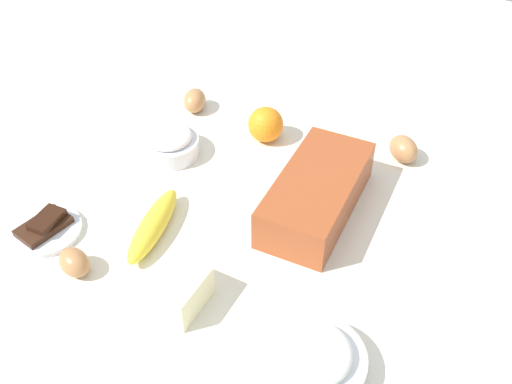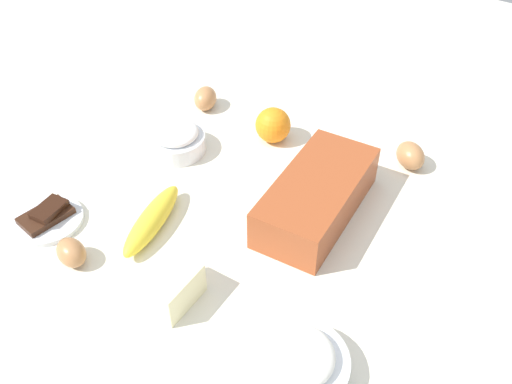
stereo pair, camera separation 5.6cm
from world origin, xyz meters
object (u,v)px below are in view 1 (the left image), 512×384
at_px(flour_bowl, 313,359).
at_px(chocolate_plate, 45,228).
at_px(loaf_pan, 317,193).
at_px(egg_loose, 195,101).
at_px(butter_block, 182,292).
at_px(egg_beside_bowl, 403,149).
at_px(egg_near_butter, 74,262).
at_px(banana, 153,225).
at_px(sugar_bowl, 169,143).
at_px(orange_fruit, 266,125).

relative_size(flour_bowl, chocolate_plate, 1.16).
distance_m(loaf_pan, egg_loose, 0.42).
height_order(butter_block, egg_loose, butter_block).
height_order(egg_beside_bowl, chocolate_plate, egg_beside_bowl).
distance_m(butter_block, egg_beside_bowl, 0.56).
bearing_deg(egg_near_butter, egg_beside_bowl, -33.33).
xyz_separation_m(banana, egg_near_butter, (-0.14, 0.06, 0.00)).
relative_size(egg_loose, chocolate_plate, 0.52).
distance_m(sugar_bowl, banana, 0.23).
distance_m(egg_loose, chocolate_plate, 0.46).
height_order(butter_block, egg_beside_bowl, butter_block).
distance_m(egg_near_butter, egg_loose, 0.51).
height_order(flour_bowl, butter_block, flour_bowl).
bearing_deg(egg_beside_bowl, banana, 143.74).
bearing_deg(egg_loose, banana, -156.11).
xyz_separation_m(loaf_pan, egg_beside_bowl, (0.23, -0.09, -0.02)).
height_order(butter_block, chocolate_plate, butter_block).
xyz_separation_m(orange_fruit, egg_near_butter, (-0.48, 0.09, -0.02)).
relative_size(egg_near_butter, chocolate_plate, 0.48).
height_order(banana, orange_fruit, orange_fruit).
bearing_deg(egg_near_butter, egg_loose, 11.69).
bearing_deg(butter_block, banana, 52.84).
height_order(orange_fruit, egg_beside_bowl, orange_fruit).
distance_m(butter_block, chocolate_plate, 0.31).
bearing_deg(orange_fruit, chocolate_plate, 155.25).
xyz_separation_m(loaf_pan, butter_block, (-0.30, 0.09, -0.01)).
bearing_deg(egg_loose, egg_near_butter, -168.31).
distance_m(orange_fruit, egg_loose, 0.20).
relative_size(flour_bowl, sugar_bowl, 1.24).
distance_m(flour_bowl, egg_near_butter, 0.42).
bearing_deg(banana, orange_fruit, -5.71).
bearing_deg(sugar_bowl, egg_near_butter, -170.76).
relative_size(loaf_pan, sugar_bowl, 2.38).
bearing_deg(flour_bowl, egg_near_butter, 94.07).
xyz_separation_m(egg_near_butter, chocolate_plate, (0.04, 0.11, -0.01)).
bearing_deg(sugar_bowl, egg_loose, 16.62).
relative_size(butter_block, egg_near_butter, 1.44).
distance_m(sugar_bowl, chocolate_plate, 0.30).
bearing_deg(orange_fruit, flour_bowl, -143.91).
bearing_deg(butter_block, flour_bowl, -90.80).
relative_size(flour_bowl, orange_fruit, 2.00).
xyz_separation_m(flour_bowl, egg_beside_bowl, (0.53, 0.05, -0.00)).
height_order(sugar_bowl, butter_block, sugar_bowl).
bearing_deg(orange_fruit, egg_near_butter, 169.19).
distance_m(flour_bowl, butter_block, 0.23).
relative_size(sugar_bowl, butter_block, 1.35).
bearing_deg(egg_near_butter, flour_bowl, -85.93).
xyz_separation_m(banana, butter_block, (-0.10, -0.14, 0.01)).
height_order(egg_near_butter, egg_beside_bowl, egg_beside_bowl).
bearing_deg(egg_loose, orange_fruit, -95.17).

